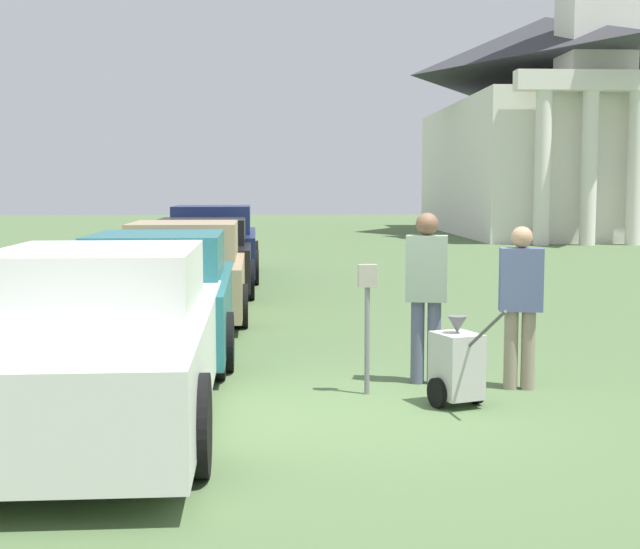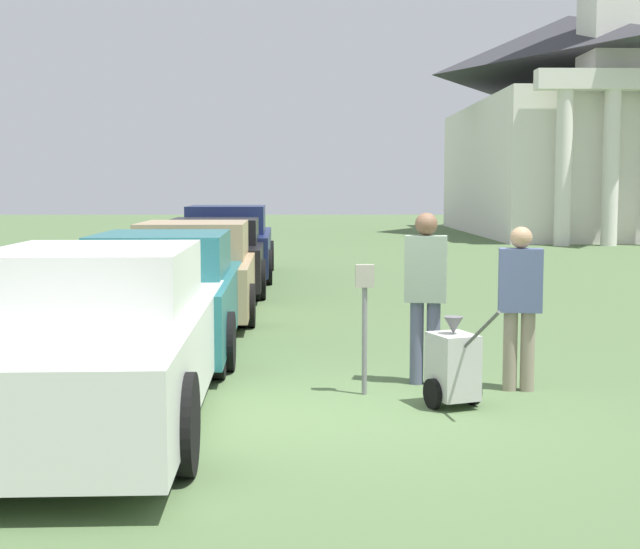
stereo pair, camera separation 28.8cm
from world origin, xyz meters
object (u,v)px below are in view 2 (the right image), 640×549
person_supervisor (520,298)px  church (570,112)px  parked_car_teal (165,294)px  parking_meter (365,304)px  equipment_cart (453,366)px  parked_car_white (99,340)px  person_worker (426,287)px  parked_car_tan (195,271)px  parked_car_black (216,256)px  parked_car_navy (228,244)px

person_supervisor → church: bearing=-98.1°
parked_car_teal → parking_meter: parked_car_teal is taller
person_supervisor → equipment_cart: person_supervisor is taller
parking_meter → church: 32.67m
parked_car_white → person_worker: bearing=22.8°
parked_car_tan → equipment_cart: size_ratio=5.06×
parked_car_teal → person_supervisor: 4.67m
parked_car_black → person_worker: (3.03, -8.49, 0.33)m
church → parked_car_navy: bearing=-124.9°
parked_car_teal → church: (13.23, 27.83, 4.65)m
parked_car_tan → parked_car_black: parked_car_tan is taller
parked_car_teal → equipment_cart: size_ratio=5.15×
parked_car_white → equipment_cart: bearing=5.8°
parked_car_teal → equipment_cart: parked_car_teal is taller
parked_car_white → parked_car_teal: parked_car_white is taller
person_worker → equipment_cart: size_ratio=1.78×
person_worker → person_supervisor: size_ratio=1.08×
parking_meter → person_supervisor: 1.56m
parked_car_black → parked_car_teal: bearing=-91.6°
parked_car_navy → church: church is taller
parked_car_black → equipment_cart: size_ratio=4.91×
parked_car_teal → church: size_ratio=0.23×
parked_car_tan → parked_car_navy: parked_car_navy is taller
parked_car_teal → parking_meter: bearing=-50.0°
parked_car_black → person_worker: person_worker is taller
parked_car_black → parking_meter: 9.25m
parked_car_teal → parked_car_navy: bearing=88.4°
parked_car_black → parked_car_navy: 2.61m
equipment_cart → person_supervisor: bearing=20.4°
parked_car_white → person_supervisor: 4.08m
person_supervisor → person_worker: bearing=-9.4°
parked_car_white → person_worker: 3.34m
parking_meter → equipment_cart: size_ratio=1.28×
parked_car_teal → person_worker: size_ratio=2.90×
person_worker → church: bearing=-97.4°
parked_car_teal → parked_car_tan: size_ratio=1.02×
parked_car_black → equipment_cart: 9.97m
parking_meter → person_supervisor: bearing=5.5°
person_worker → parked_car_navy: bearing=-63.4°
parked_car_teal → parked_car_black: (-0.00, 6.27, 0.00)m
equipment_cart → church: 32.98m
parked_car_black → parked_car_navy: (0.00, 2.61, 0.07)m
person_supervisor → equipment_cart: size_ratio=1.65×
parked_car_white → parked_car_tan: (-0.00, 6.65, -0.03)m
person_supervisor → parked_car_tan: bearing=-45.9°
parked_car_white → church: 34.40m
parking_meter → person_worker: (0.65, 0.45, 0.12)m
parked_car_white → equipment_cart: (3.16, 0.41, -0.32)m
parked_car_teal → person_worker: (3.03, -2.22, 0.34)m
church → parked_car_black: bearing=-121.5°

